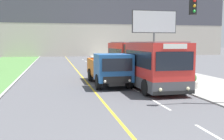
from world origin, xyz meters
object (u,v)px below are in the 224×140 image
object	(u,v)px
dump_truck	(110,70)
planter_round_second	(160,72)
planter_round_near	(191,81)
planter_round_third	(141,67)
billboard_large	(154,24)
city_bus	(140,62)
car_distant	(100,59)
traffic_light_mast	(218,33)

from	to	relation	value
dump_truck	planter_round_second	bearing A→B (deg)	30.49
planter_round_near	planter_round_third	world-z (taller)	planter_round_third
planter_round_near	planter_round_second	xyz separation A→B (m)	(-0.05, 5.32, 0.05)
billboard_large	planter_round_second	xyz separation A→B (m)	(-3.53, -10.37, -4.97)
city_bus	dump_truck	xyz separation A→B (m)	(-2.53, -0.89, -0.42)
billboard_large	planter_round_near	xyz separation A→B (m)	(-3.48, -15.69, -5.02)
car_distant	planter_round_near	distance (m)	21.97
traffic_light_mast	dump_truck	bearing A→B (deg)	120.41
dump_truck	traffic_light_mast	xyz separation A→B (m)	(3.98, -6.78, 2.40)
planter_round_near	planter_round_second	bearing A→B (deg)	90.57
dump_truck	billboard_large	world-z (taller)	billboard_large
city_bus	car_distant	bearing A→B (deg)	89.65
traffic_light_mast	planter_round_second	world-z (taller)	traffic_light_mast
traffic_light_mast	planter_round_near	world-z (taller)	traffic_light_mast
traffic_light_mast	planter_round_second	distance (m)	10.28
traffic_light_mast	planter_round_second	xyz separation A→B (m)	(1.09, 9.76, -3.03)
traffic_light_mast	billboard_large	world-z (taller)	billboard_large
planter_round_second	dump_truck	bearing A→B (deg)	-149.51
city_bus	planter_round_near	bearing A→B (deg)	-51.22
planter_round_second	planter_round_near	bearing A→B (deg)	-89.43
planter_round_near	planter_round_second	world-z (taller)	planter_round_second
city_bus	planter_round_third	distance (m)	7.96
city_bus	car_distant	distance (m)	18.63
dump_truck	planter_round_second	size ratio (longest dim) A/B	5.98
dump_truck	car_distant	xyz separation A→B (m)	(2.64, 19.49, -0.52)
traffic_light_mast	car_distant	bearing A→B (deg)	92.91
dump_truck	billboard_large	bearing A→B (deg)	57.21
billboard_large	planter_round_second	distance (m)	12.03
dump_truck	traffic_light_mast	size ratio (longest dim) A/B	1.20
city_bus	dump_truck	size ratio (longest dim) A/B	1.79
city_bus	planter_round_near	world-z (taller)	city_bus
planter_round_second	city_bus	bearing A→B (deg)	-140.49
city_bus	planter_round_third	bearing A→B (deg)	70.03
planter_round_second	planter_round_third	xyz separation A→B (m)	(0.16, 5.32, -0.03)
dump_truck	traffic_light_mast	bearing A→B (deg)	-59.59
dump_truck	planter_round_third	bearing A→B (deg)	57.82
dump_truck	planter_round_third	world-z (taller)	dump_truck
billboard_large	planter_round_near	size ratio (longest dim) A/B	6.95
dump_truck	city_bus	bearing A→B (deg)	19.41
billboard_large	planter_round_third	distance (m)	7.87
car_distant	planter_round_third	distance (m)	11.48
billboard_large	traffic_light_mast	bearing A→B (deg)	-102.94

